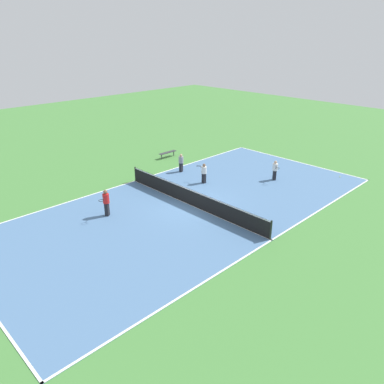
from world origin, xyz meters
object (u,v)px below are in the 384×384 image
Objects in this scene: player_coach_red at (106,201)px; tennis_ball_far_baseline at (340,177)px; bench at (168,153)px; player_near_white at (275,169)px; tennis_net at (192,197)px; player_far_white at (204,172)px; tennis_ball_right_alley at (157,181)px; player_baseline_gray at (181,162)px.

player_coach_red is 16.54m from tennis_ball_far_baseline.
player_near_white is (-9.15, -1.93, 0.42)m from bench.
player_coach_red reaches higher than tennis_net.
bench is at bearing 176.45° from player_coach_red.
tennis_ball_far_baseline is (-3.02, -3.78, -0.75)m from player_near_white.
player_near_white is 20.47× the size of tennis_ball_far_baseline.
player_near_white reaches higher than player_far_white.
tennis_ball_right_alley is (-3.61, 4.15, -0.33)m from bench.
tennis_ball_right_alley is (-0.27, 2.56, -0.72)m from player_baseline_gray.
player_coach_red is at bearing 111.65° from tennis_ball_right_alley.
player_baseline_gray is at bearing -2.70° from player_far_white.
tennis_net is at bearing 116.30° from player_coach_red.
player_coach_red is at bearing 67.08° from tennis_ball_far_baseline.
bench is 5.51m from tennis_ball_right_alley.
tennis_ball_far_baseline is (-12.17, -5.70, -0.33)m from bench.
player_coach_red is 22.88× the size of tennis_ball_right_alley.
player_coach_red is 8.28m from player_baseline_gray.
tennis_net is at bearing 57.57° from bench.
player_far_white is 1.02× the size of player_baseline_gray.
player_baseline_gray reaches higher than bench.
tennis_ball_right_alley is (2.13, -5.36, -0.85)m from player_coach_red.
player_near_white reaches higher than bench.
player_far_white is (2.06, -3.16, 0.25)m from tennis_net.
tennis_net is 11.61m from tennis_ball_far_baseline.
bench is at bearing -32.43° from tennis_net.
player_baseline_gray is (5.81, 3.52, -0.03)m from player_near_white.
tennis_ball_far_baseline is at bearing -130.99° from tennis_ball_right_alley.
bench is 9.36m from player_near_white.
player_baseline_gray is (-3.34, 1.59, 0.39)m from bench.
tennis_ball_far_baseline is at bearing 115.10° from bench.
bench is 13.45m from tennis_ball_far_baseline.
player_far_white is at bearing -85.49° from player_near_white.
player_near_white is at bearing 51.35° from tennis_ball_far_baseline.
player_near_white reaches higher than player_baseline_gray.
bench is at bearing -131.34° from player_baseline_gray.
player_far_white is 9.86m from tennis_ball_far_baseline.
tennis_ball_right_alley and tennis_ball_far_baseline have the same top height.
player_near_white is 0.89× the size of player_coach_red.
bench is 3.72m from player_baseline_gray.
player_coach_red reaches higher than tennis_ball_far_baseline.
player_near_white is at bearing 105.29° from player_baseline_gray.
bench is 24.01× the size of tennis_ball_far_baseline.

